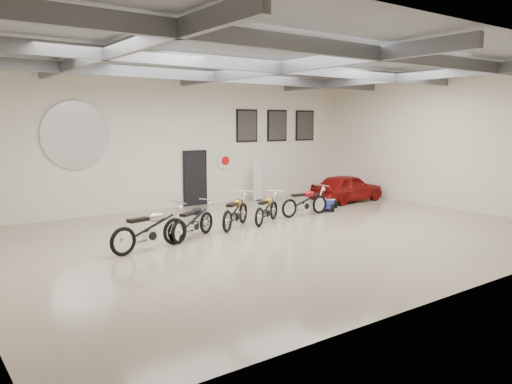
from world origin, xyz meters
TOP-DOWN VIEW (x-y plane):
  - floor at (0.00, 0.00)m, footprint 16.00×12.00m
  - ceiling at (0.00, 0.00)m, footprint 16.00×12.00m
  - back_wall at (0.00, 6.00)m, footprint 16.00×0.02m
  - right_wall at (8.00, 0.00)m, footprint 0.02×12.00m
  - ceiling_beams at (0.00, 0.00)m, footprint 15.80×11.80m
  - door at (0.50, 5.95)m, footprint 0.92×0.08m
  - logo_plaque at (-4.00, 5.95)m, footprint 2.30×0.06m
  - poster_left at (3.00, 5.96)m, footprint 1.05×0.08m
  - poster_mid at (4.60, 5.96)m, footprint 1.05×0.08m
  - poster_right at (6.20, 5.96)m, footprint 1.05×0.08m
  - oil_sign at (1.90, 5.95)m, footprint 0.72×0.10m
  - banner_stand at (3.22, 5.50)m, footprint 0.50×0.25m
  - motorcycle_silver at (-3.87, 0.48)m, footprint 2.33×1.12m
  - motorcycle_black at (-2.34, 0.98)m, footprint 2.04×1.49m
  - motorcycle_gold at (-0.57, 1.49)m, footprint 2.04×1.74m
  - motorcycle_yellow at (0.65, 1.50)m, footprint 1.92×1.51m
  - motorcycle_red at (2.50, 1.74)m, footprint 2.03×0.64m
  - go_kart at (4.11, 2.31)m, footprint 1.71×1.54m
  - vintage_car at (6.00, 3.07)m, footprint 1.55×3.45m

SIDE VIEW (x-z plane):
  - floor at x=0.00m, z-range -0.01..0.01m
  - go_kart at x=4.11m, z-range 0.00..0.58m
  - motorcycle_yellow at x=0.65m, z-range 0.00..0.99m
  - motorcycle_black at x=-2.34m, z-range 0.00..1.03m
  - motorcycle_red at x=2.50m, z-range 0.00..1.05m
  - motorcycle_gold at x=-0.57m, z-range 0.00..1.07m
  - vintage_car at x=6.00m, z-range 0.00..1.15m
  - motorcycle_silver at x=-3.87m, z-range 0.00..1.16m
  - banner_stand at x=3.22m, z-range 0.00..1.75m
  - door at x=0.50m, z-range 0.00..2.10m
  - oil_sign at x=1.90m, z-range 1.34..2.06m
  - back_wall at x=0.00m, z-range 0.00..5.00m
  - right_wall at x=8.00m, z-range 0.00..5.00m
  - logo_plaque at x=-4.00m, z-range 2.22..3.38m
  - poster_left at x=3.00m, z-range 2.42..3.78m
  - poster_mid at x=4.60m, z-range 2.42..3.78m
  - poster_right at x=6.20m, z-range 2.42..3.78m
  - ceiling_beams at x=0.00m, z-range 4.59..4.91m
  - ceiling at x=0.00m, z-range 5.00..5.00m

